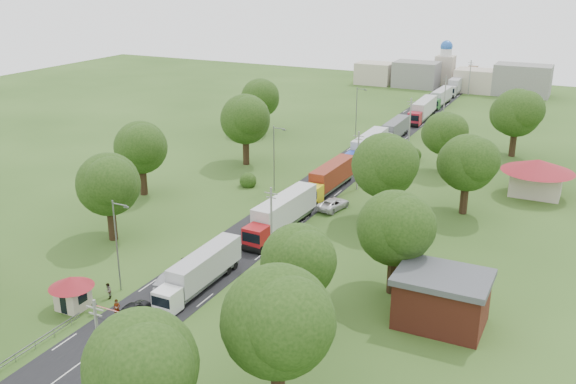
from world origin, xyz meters
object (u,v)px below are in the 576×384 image
Objects in this scene: boom_barrier at (120,313)px; pedestrian_near at (117,309)px; car_lane_front at (133,309)px; truck_0 at (201,271)px; guard_booth at (72,289)px; info_sign at (385,148)px; car_lane_mid at (174,279)px.

boom_barrier is 0.93m from pedestrian_near.
car_lane_front is at bearing 20.45° from pedestrian_near.
car_lane_front is (-2.80, -7.58, -1.31)m from truck_0.
boom_barrier is 5.98m from guard_booth.
guard_booth is at bearing -179.99° from boom_barrier.
truck_0 reaches higher than boom_barrier.
truck_0 is 7.19× the size of pedestrian_near.
guard_booth is at bearing -134.73° from truck_0.
truck_0 is at bearing 70.85° from boom_barrier.
guard_booth is 1.12× the size of car_lane_front.
info_sign is 51.04m from truck_0.
guard_booth is 5.23m from pedestrian_near.
boom_barrier is at bearing 77.05° from car_lane_front.
car_lane_front is at bearing 88.70° from car_lane_mid.
boom_barrier is 1.82× the size of car_lane_mid.
car_lane_mid is 7.70m from pedestrian_near.
pedestrian_near is at bearing 5.65° from guard_booth.
pedestrian_near reaches higher than boom_barrier.
truck_0 is 8.18m from car_lane_front.
car_lane_mid is (-2.80, -0.97, -1.15)m from truck_0.
info_sign is 0.30× the size of truck_0.
info_sign is (6.56, 60.00, 2.11)m from boom_barrier.
truck_0 is at bearing 45.27° from guard_booth.
truck_0 is (-3.40, -50.92, -1.02)m from info_sign.
car_lane_front is 1.54m from pedestrian_near.
car_lane_front is 0.78× the size of car_lane_mid.
guard_booth reaches higher than car_lane_mid.
pedestrian_near is at bearing -97.03° from info_sign.
guard_booth is 12.78m from truck_0.
boom_barrier is at bearing -96.24° from info_sign.
truck_0 is 3.43× the size of car_lane_front.
pedestrian_near is (-1.14, -7.61, 0.10)m from car_lane_mid.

